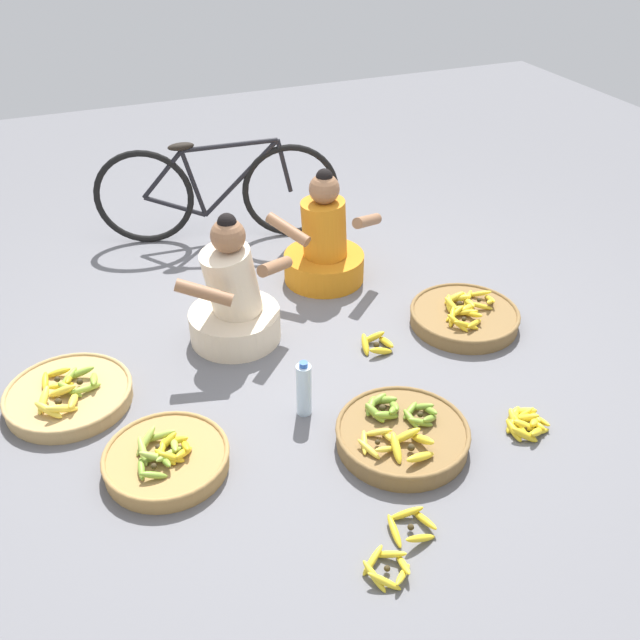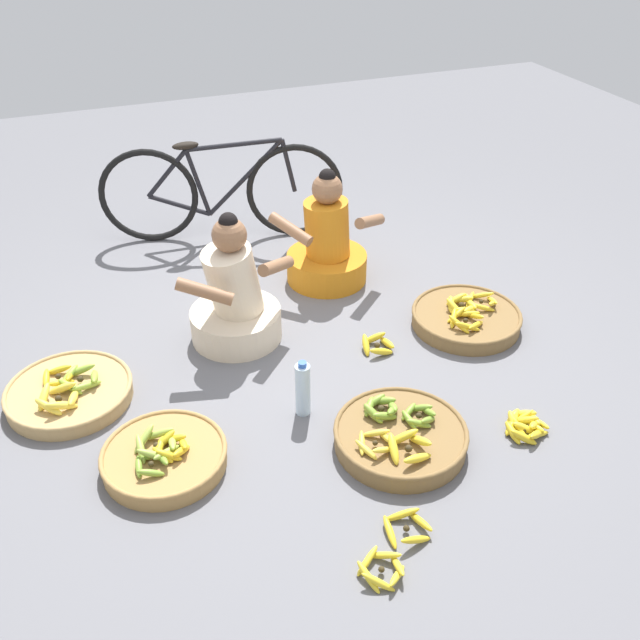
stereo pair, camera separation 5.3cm
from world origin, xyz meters
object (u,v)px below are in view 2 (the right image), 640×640
at_px(banana_basket_back_left, 400,435).
at_px(loose_bananas_near_bicycle, 377,344).
at_px(banana_basket_front_left, 164,456).
at_px(banana_basket_mid_left, 69,392).
at_px(loose_bananas_mid_right, 525,425).
at_px(water_bottle, 303,389).
at_px(banana_basket_front_right, 466,317).
at_px(vendor_woman_behind, 327,246).
at_px(loose_bananas_back_center, 394,549).
at_px(bicycle_leaning, 222,191).
at_px(vendor_woman_front, 235,300).

bearing_deg(banana_basket_back_left, loose_bananas_near_bicycle, 73.05).
xyz_separation_m(banana_basket_front_left, banana_basket_mid_left, (-0.37, 0.64, -0.00)).
relative_size(loose_bananas_mid_right, water_bottle, 0.81).
xyz_separation_m(banana_basket_back_left, loose_bananas_mid_right, (0.61, -0.13, -0.03)).
bearing_deg(banana_basket_front_left, banana_basket_mid_left, 119.92).
relative_size(banana_basket_front_right, loose_bananas_mid_right, 2.53).
relative_size(banana_basket_back_left, water_bottle, 2.03).
distance_m(vendor_woman_behind, banana_basket_back_left, 1.60).
distance_m(loose_bananas_near_bicycle, loose_bananas_mid_right, 0.95).
relative_size(banana_basket_back_left, loose_bananas_back_center, 1.64).
xyz_separation_m(vendor_woman_behind, loose_bananas_near_bicycle, (-0.02, -0.83, -0.21)).
bearing_deg(banana_basket_front_right, bicycle_leaning, 122.74).
distance_m(bicycle_leaning, banana_basket_back_left, 2.42).
height_order(banana_basket_back_left, banana_basket_front_left, banana_basket_back_left).
height_order(vendor_woman_front, bicycle_leaning, vendor_woman_front).
xyz_separation_m(banana_basket_back_left, loose_bananas_near_bicycle, (0.23, 0.74, -0.03)).
bearing_deg(vendor_woman_behind, banana_basket_front_left, -135.21).
distance_m(banana_basket_mid_left, loose_bananas_back_center, 1.85).
distance_m(vendor_woman_front, loose_bananas_back_center, 1.72).
height_order(banana_basket_mid_left, loose_bananas_mid_right, banana_basket_mid_left).
height_order(vendor_woman_behind, loose_bananas_mid_right, vendor_woman_behind).
bearing_deg(loose_bananas_near_bicycle, vendor_woman_front, 150.42).
bearing_deg(loose_bananas_back_center, loose_bananas_mid_right, 25.01).
bearing_deg(water_bottle, vendor_woman_behind, 63.35).
height_order(banana_basket_front_right, banana_basket_front_left, banana_basket_front_right).
bearing_deg(banana_basket_mid_left, banana_basket_front_right, -3.43).
relative_size(banana_basket_mid_left, loose_bananas_mid_right, 2.52).
distance_m(vendor_woman_behind, banana_basket_mid_left, 1.82).
height_order(banana_basket_back_left, loose_bananas_back_center, banana_basket_back_left).
bearing_deg(bicycle_leaning, banana_basket_front_left, -111.62).
xyz_separation_m(banana_basket_mid_left, loose_bananas_back_center, (1.13, -1.46, -0.02)).
bearing_deg(water_bottle, loose_bananas_back_center, -87.05).
distance_m(banana_basket_front_right, banana_basket_mid_left, 2.25).
xyz_separation_m(loose_bananas_near_bicycle, loose_bananas_back_center, (-0.52, -1.29, -0.00)).
relative_size(loose_bananas_near_bicycle, water_bottle, 0.60).
relative_size(banana_basket_back_left, banana_basket_front_left, 1.10).
xyz_separation_m(loose_bananas_near_bicycle, loose_bananas_mid_right, (0.39, -0.87, -0.00)).
height_order(bicycle_leaning, loose_bananas_near_bicycle, bicycle_leaning).
height_order(loose_bananas_back_center, water_bottle, water_bottle).
relative_size(bicycle_leaning, banana_basket_front_right, 2.56).
height_order(loose_bananas_near_bicycle, loose_bananas_mid_right, loose_bananas_near_bicycle).
relative_size(vendor_woman_front, banana_basket_mid_left, 1.22).
bearing_deg(loose_bananas_near_bicycle, banana_basket_front_right, 2.95).
xyz_separation_m(loose_bananas_mid_right, loose_bananas_back_center, (-0.91, -0.43, -0.00)).
bearing_deg(banana_basket_front_right, banana_basket_front_left, -165.05).
bearing_deg(banana_basket_front_right, loose_bananas_near_bicycle, -177.05).
bearing_deg(banana_basket_back_left, vendor_woman_behind, 81.05).
bearing_deg(bicycle_leaning, vendor_woman_behind, -60.14).
relative_size(banana_basket_back_left, loose_bananas_near_bicycle, 3.36).
bearing_deg(banana_basket_mid_left, banana_basket_back_left, -32.30).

